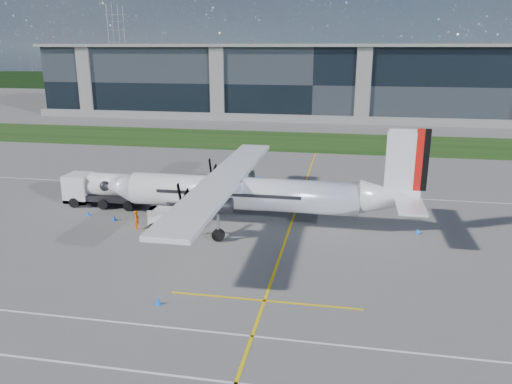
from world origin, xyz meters
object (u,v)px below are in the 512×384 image
(baggage_tug, at_px, (165,218))
(ground_crew_person, at_px, (137,218))
(safety_cone_portwing, at_px, (158,301))
(safety_cone_nose_stbd, at_px, (129,206))
(safety_cone_stbdwing, at_px, (258,177))
(pylon_west, at_px, (117,47))
(safety_cone_nose_port, at_px, (114,218))
(fuel_tanker_truck, at_px, (101,189))
(safety_cone_fwd, at_px, (88,213))
(turboprop_aircraft, at_px, (254,175))
(safety_cone_tail, at_px, (418,231))

(baggage_tug, height_order, ground_crew_person, ground_crew_person)
(baggage_tug, distance_m, safety_cone_portwing, 13.70)
(safety_cone_nose_stbd, bearing_deg, ground_crew_person, -59.06)
(baggage_tug, bearing_deg, safety_cone_stbdwing, 73.91)
(pylon_west, relative_size, safety_cone_nose_port, 60.00)
(safety_cone_portwing, distance_m, safety_cone_nose_stbd, 19.63)
(ground_crew_person, height_order, safety_cone_nose_port, ground_crew_person)
(pylon_west, xyz_separation_m, ground_crew_person, (70.14, -145.55, -14.05))
(fuel_tanker_truck, height_order, safety_cone_nose_port, fuel_tanker_truck)
(fuel_tanker_truck, xyz_separation_m, safety_cone_fwd, (0.21, -3.20, -1.37))
(baggage_tug, xyz_separation_m, ground_crew_person, (-2.20, -0.90, 0.11))
(turboprop_aircraft, height_order, safety_cone_nose_stbd, turboprop_aircraft)
(fuel_tanker_truck, xyz_separation_m, safety_cone_tail, (29.76, -2.50, -1.37))
(safety_cone_portwing, height_order, safety_cone_stbdwing, same)
(safety_cone_fwd, xyz_separation_m, safety_cone_nose_port, (3.04, -0.83, 0.00))
(fuel_tanker_truck, distance_m, safety_cone_nose_stbd, 3.51)
(safety_cone_portwing, xyz_separation_m, safety_cone_nose_port, (-9.49, 13.76, 0.00))
(pylon_west, bearing_deg, safety_cone_nose_port, -64.96)
(safety_cone_nose_port, xyz_separation_m, safety_cone_tail, (26.52, 1.53, 0.00))
(ground_crew_person, xyz_separation_m, safety_cone_nose_stbd, (-3.03, 5.05, -0.70))
(turboprop_aircraft, bearing_deg, safety_cone_nose_stbd, 171.40)
(safety_cone_nose_port, distance_m, safety_cone_tail, 26.56)
(turboprop_aircraft, distance_m, safety_cone_fwd, 16.21)
(baggage_tug, relative_size, safety_cone_nose_port, 5.60)
(pylon_west, height_order, safety_cone_portwing, pylon_west)
(pylon_west, bearing_deg, ground_crew_person, -64.27)
(safety_cone_stbdwing, bearing_deg, baggage_tug, -106.09)
(pylon_west, bearing_deg, fuel_tanker_truck, -65.42)
(safety_cone_portwing, relative_size, safety_cone_fwd, 1.00)
(safety_cone_tail, xyz_separation_m, safety_cone_stbdwing, (-16.37, 15.03, 0.00))
(safety_cone_nose_port, bearing_deg, turboprop_aircraft, 6.56)
(pylon_west, bearing_deg, safety_cone_portwing, -64.05)
(fuel_tanker_truck, height_order, safety_cone_stbdwing, fuel_tanker_truck)
(pylon_west, relative_size, turboprop_aircraft, 1.02)
(baggage_tug, relative_size, safety_cone_portwing, 5.60)
(ground_crew_person, bearing_deg, turboprop_aircraft, -86.17)
(fuel_tanker_truck, bearing_deg, safety_cone_nose_port, -51.14)
(baggage_tug, height_order, safety_cone_tail, baggage_tug)
(safety_cone_fwd, xyz_separation_m, safety_cone_stbdwing, (13.19, 15.74, 0.00))
(pylon_west, relative_size, baggage_tug, 10.72)
(safety_cone_portwing, relative_size, safety_cone_nose_stbd, 1.00)
(turboprop_aircraft, distance_m, baggage_tug, 8.58)
(safety_cone_nose_stbd, height_order, safety_cone_nose_port, same)
(baggage_tug, bearing_deg, safety_cone_fwd, 168.83)
(safety_cone_fwd, bearing_deg, safety_cone_stbdwing, 50.04)
(turboprop_aircraft, bearing_deg, safety_cone_nose_port, -173.44)
(turboprop_aircraft, xyz_separation_m, fuel_tanker_truck, (-15.85, 2.58, -2.81))
(pylon_west, distance_m, safety_cone_stbdwing, 149.68)
(pylon_west, relative_size, safety_cone_tail, 60.00)
(pylon_west, distance_m, turboprop_aircraft, 163.59)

